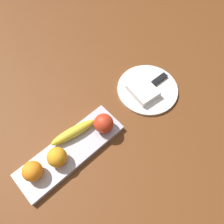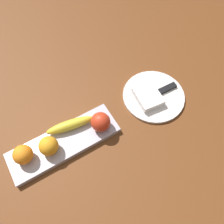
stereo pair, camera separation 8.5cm
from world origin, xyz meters
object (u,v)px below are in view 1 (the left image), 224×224
at_px(apple, 104,124).
at_px(dinner_plate, 147,89).
at_px(fruit_tray, 71,151).
at_px(knife, 155,82).
at_px(orange_near_apple, 57,157).
at_px(orange_near_banana, 32,171).
at_px(folded_napkin, 143,91).
at_px(banana, 73,132).

height_order(apple, dinner_plate, apple).
bearing_deg(fruit_tray, knife, 179.61).
relative_size(orange_near_apple, orange_near_banana, 1.01).
bearing_deg(dinner_plate, apple, 3.86).
distance_m(fruit_tray, folded_napkin, 0.37).
height_order(apple, orange_near_apple, apple).
bearing_deg(orange_near_banana, dinner_plate, 178.81).
height_order(fruit_tray, apple, apple).
xyz_separation_m(apple, orange_near_apple, (0.19, -0.01, -0.00)).
xyz_separation_m(apple, dinner_plate, (-0.25, -0.02, -0.05)).
distance_m(apple, knife, 0.30).
bearing_deg(dinner_plate, banana, -6.02).
xyz_separation_m(orange_near_apple, knife, (-0.49, -0.00, -0.04)).
height_order(banana, folded_napkin, banana).
distance_m(orange_near_banana, knife, 0.58).
bearing_deg(apple, fruit_tray, -6.82).
distance_m(fruit_tray, banana, 0.07).
bearing_deg(orange_near_apple, dinner_plate, -179.42).
bearing_deg(knife, banana, -3.34).
bearing_deg(knife, fruit_tray, 2.06).
bearing_deg(orange_near_apple, folded_napkin, -179.38).
height_order(orange_near_banana, knife, orange_near_banana).
distance_m(orange_near_apple, knife, 0.49).
distance_m(orange_near_banana, folded_napkin, 0.50).
relative_size(orange_near_banana, dinner_plate, 0.27).
height_order(banana, dinner_plate, banana).
height_order(orange_near_apple, orange_near_banana, same).
xyz_separation_m(orange_near_banana, dinner_plate, (-0.53, 0.01, -0.05)).
relative_size(fruit_tray, dinner_plate, 1.61).
distance_m(dinner_plate, folded_napkin, 0.04).
bearing_deg(dinner_plate, orange_near_apple, 0.58).
distance_m(banana, orange_near_apple, 0.11).
distance_m(fruit_tray, apple, 0.15).
relative_size(fruit_tray, banana, 2.31).
bearing_deg(banana, dinner_plate, -176.07).
height_order(apple, folded_napkin, apple).
bearing_deg(orange_near_banana, knife, 178.60).
xyz_separation_m(orange_near_apple, folded_napkin, (-0.42, -0.00, -0.03)).
relative_size(banana, orange_near_banana, 2.61).
distance_m(fruit_tray, dinner_plate, 0.40).
xyz_separation_m(orange_near_banana, folded_napkin, (-0.50, 0.01, -0.03)).
bearing_deg(orange_near_apple, banana, -156.83).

